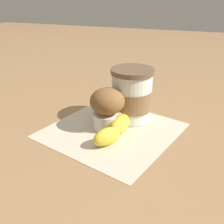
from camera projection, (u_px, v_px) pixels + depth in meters
name	position (u px, v px, depth m)	size (l,w,h in m)	color
ground_plane	(112.00, 130.00, 0.55)	(3.00, 3.00, 0.00)	#936D47
paper_napkin	(112.00, 130.00, 0.55)	(0.25, 0.25, 0.00)	beige
coffee_cup	(132.00, 95.00, 0.58)	(0.09, 0.09, 0.12)	silver
muffin	(107.00, 107.00, 0.54)	(0.07, 0.07, 0.09)	white
banana	(114.00, 117.00, 0.57)	(0.21, 0.12, 0.03)	yellow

